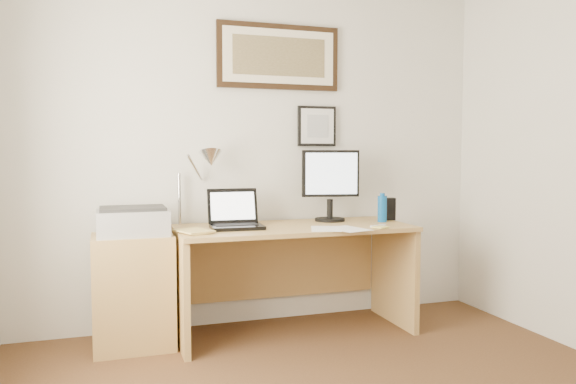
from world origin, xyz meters
name	(u,v)px	position (x,y,z in m)	size (l,w,h in m)	color
wall_back	(258,153)	(0.00, 2.00, 1.25)	(3.50, 0.02, 2.50)	silver
side_cabinet	(133,291)	(-0.92, 1.68, 0.36)	(0.50, 0.40, 0.73)	#AC8348
water_bottle	(382,209)	(0.83, 1.63, 0.85)	(0.07, 0.07, 0.19)	#0C52A2
bottle_cap	(382,194)	(0.83, 1.63, 0.95)	(0.03, 0.03, 0.02)	#0C52A2
speaker	(390,209)	(0.94, 1.72, 0.83)	(0.07, 0.06, 0.17)	black
paper_sheet_a	(326,229)	(0.30, 1.42, 0.75)	(0.19, 0.27, 0.00)	white
paper_sheet_b	(348,229)	(0.43, 1.35, 0.75)	(0.20, 0.29, 0.00)	white
sticky_pad	(380,227)	(0.66, 1.33, 0.76)	(0.08, 0.08, 0.01)	#FFF378
marker_pen	(378,226)	(0.67, 1.39, 0.76)	(0.02, 0.02, 0.14)	white
book	(181,233)	(-0.64, 1.48, 0.76)	(0.18, 0.24, 0.02)	#D9BC66
desk	(290,257)	(0.15, 1.72, 0.51)	(1.60, 0.70, 0.75)	#AC8348
laptop	(235,219)	(-0.25, 1.65, 0.81)	(0.35, 0.31, 0.26)	black
lcd_monitor	(330,182)	(0.49, 1.79, 1.04)	(0.42, 0.22, 0.52)	black
printer	(133,221)	(-0.92, 1.67, 0.82)	(0.44, 0.34, 0.18)	#A1A1A3
desk_lamp	(208,162)	(-0.41, 1.81, 1.19)	(0.29, 0.27, 0.53)	silver
picture_large	(279,57)	(0.15, 1.97, 1.95)	(0.92, 0.04, 0.47)	black
picture_small	(317,126)	(0.45, 1.97, 1.45)	(0.30, 0.03, 0.30)	black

